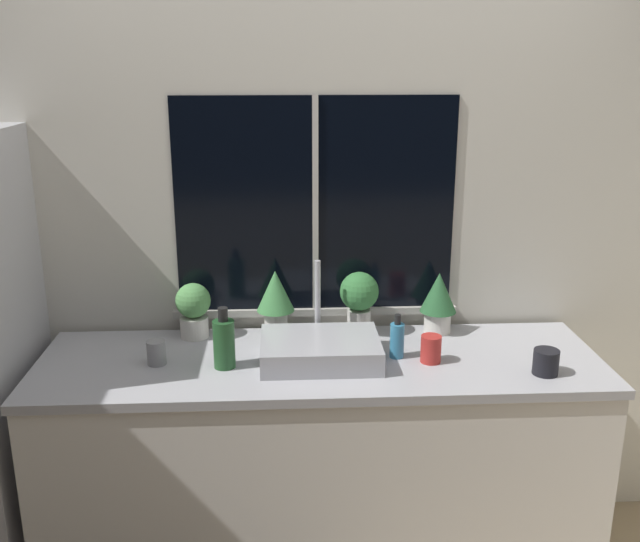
# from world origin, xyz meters

# --- Properties ---
(wall_back) EXTENTS (8.00, 0.09, 2.70)m
(wall_back) POSITION_xyz_m (0.00, 0.71, 1.35)
(wall_back) COLOR beige
(wall_back) RESTS_ON ground_plane
(counter) EXTENTS (2.15, 0.66, 0.94)m
(counter) POSITION_xyz_m (0.00, 0.32, 0.47)
(counter) COLOR white
(counter) RESTS_ON ground_plane
(sink) EXTENTS (0.45, 0.38, 0.34)m
(sink) POSITION_xyz_m (-0.00, 0.31, 0.98)
(sink) COLOR #ADADB2
(sink) RESTS_ON counter
(potted_plant_far_left) EXTENTS (0.14, 0.14, 0.23)m
(potted_plant_far_left) POSITION_xyz_m (-0.50, 0.57, 1.06)
(potted_plant_far_left) COLOR silver
(potted_plant_far_left) RESTS_ON counter
(potted_plant_center_left) EXTENTS (0.15, 0.15, 0.28)m
(potted_plant_center_left) POSITION_xyz_m (-0.17, 0.57, 1.10)
(potted_plant_center_left) COLOR silver
(potted_plant_center_left) RESTS_ON counter
(potted_plant_center_right) EXTENTS (0.16, 0.16, 0.26)m
(potted_plant_center_right) POSITION_xyz_m (0.17, 0.57, 1.10)
(potted_plant_center_right) COLOR silver
(potted_plant_center_right) RESTS_ON counter
(potted_plant_far_right) EXTENTS (0.15, 0.15, 0.26)m
(potted_plant_far_right) POSITION_xyz_m (0.50, 0.57, 1.08)
(potted_plant_far_right) COLOR silver
(potted_plant_far_right) RESTS_ON counter
(soap_bottle) EXTENTS (0.05, 0.05, 0.17)m
(soap_bottle) POSITION_xyz_m (0.29, 0.32, 1.01)
(soap_bottle) COLOR teal
(soap_bottle) RESTS_ON counter
(bottle_tall) EXTENTS (0.08, 0.08, 0.23)m
(bottle_tall) POSITION_xyz_m (-0.36, 0.27, 1.04)
(bottle_tall) COLOR #235128
(bottle_tall) RESTS_ON counter
(mug_red) EXTENTS (0.08, 0.08, 0.10)m
(mug_red) POSITION_xyz_m (0.42, 0.27, 0.99)
(mug_red) COLOR #B72D28
(mug_red) RESTS_ON counter
(mug_grey) EXTENTS (0.07, 0.07, 0.09)m
(mug_grey) POSITION_xyz_m (-0.61, 0.31, 0.98)
(mug_grey) COLOR gray
(mug_grey) RESTS_ON counter
(mug_black) EXTENTS (0.09, 0.09, 0.09)m
(mug_black) POSITION_xyz_m (0.81, 0.14, 0.98)
(mug_black) COLOR black
(mug_black) RESTS_ON counter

